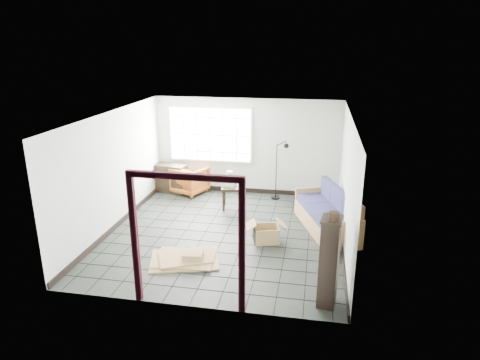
% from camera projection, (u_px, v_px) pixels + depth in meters
% --- Properties ---
extents(ground, '(5.50, 5.50, 0.00)m').
position_uv_depth(ground, '(226.00, 233.00, 9.37)').
color(ground, black).
rests_on(ground, ground).
extents(room_shell, '(5.02, 5.52, 2.61)m').
position_uv_depth(room_shell, '(225.00, 159.00, 8.87)').
color(room_shell, '#B5BAB2').
rests_on(room_shell, ground).
extents(window_panel, '(2.32, 0.08, 1.52)m').
position_uv_depth(window_panel, '(210.00, 135.00, 11.57)').
color(window_panel, silver).
rests_on(window_panel, ground).
extents(doorway_trim, '(1.80, 0.08, 2.20)m').
position_uv_depth(doorway_trim, '(186.00, 225.00, 6.41)').
color(doorway_trim, '#380C19').
rests_on(doorway_trim, ground).
extents(futon_sofa, '(1.48, 2.28, 0.95)m').
position_uv_depth(futon_sofa, '(329.00, 215.00, 9.46)').
color(futon_sofa, '#AD7E4E').
rests_on(futon_sofa, ground).
extents(armchair, '(1.03, 1.00, 0.83)m').
position_uv_depth(armchair, '(190.00, 179.00, 11.75)').
color(armchair, maroon).
rests_on(armchair, ground).
extents(side_table, '(0.60, 0.60, 0.58)m').
position_uv_depth(side_table, '(232.00, 190.00, 10.64)').
color(side_table, black).
rests_on(side_table, ground).
extents(table_lamp, '(0.26, 0.26, 0.36)m').
position_uv_depth(table_lamp, '(230.00, 175.00, 10.62)').
color(table_lamp, black).
rests_on(table_lamp, side_table).
extents(projector, '(0.36, 0.31, 0.11)m').
position_uv_depth(projector, '(230.00, 184.00, 10.63)').
color(projector, silver).
rests_on(projector, side_table).
extents(floor_lamp, '(0.49, 0.32, 1.58)m').
position_uv_depth(floor_lamp, '(281.00, 168.00, 11.18)').
color(floor_lamp, black).
rests_on(floor_lamp, ground).
extents(console_shelf, '(1.06, 0.56, 0.78)m').
position_uv_depth(console_shelf, '(169.00, 178.00, 11.86)').
color(console_shelf, black).
rests_on(console_shelf, ground).
extents(tall_shelf, '(0.37, 0.45, 1.49)m').
position_uv_depth(tall_shelf, '(329.00, 262.00, 6.63)').
color(tall_shelf, black).
rests_on(tall_shelf, ground).
extents(pot, '(0.21, 0.21, 0.12)m').
position_uv_depth(pot, '(334.00, 216.00, 6.32)').
color(pot, black).
rests_on(pot, tall_shelf).
extents(open_box, '(0.91, 0.62, 0.47)m').
position_uv_depth(open_box, '(266.00, 234.00, 8.94)').
color(open_box, '#8B6443').
rests_on(open_box, ground).
extents(cardboard_pile, '(1.49, 1.23, 0.19)m').
position_uv_depth(cardboard_pile, '(186.00, 258.00, 8.19)').
color(cardboard_pile, '#8B6443').
rests_on(cardboard_pile, ground).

